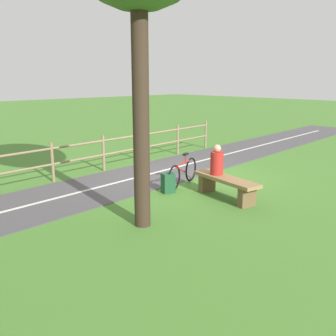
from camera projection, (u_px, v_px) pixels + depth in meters
ground_plane at (191, 178)px, 10.57m from camera, size 80.00×80.00×0.00m
paved_path at (41, 202)px, 8.46m from camera, size 4.68×36.08×0.02m
path_centre_line at (41, 202)px, 8.46m from camera, size 2.10×31.94×0.00m
bench at (226, 184)px, 8.69m from camera, size 1.85×0.78×0.50m
person_seated at (217, 162)px, 8.86m from camera, size 0.35×0.35×0.71m
bicycle at (183, 173)px, 9.74m from camera, size 0.57×1.58×0.83m
backpack at (168, 183)px, 9.18m from camera, size 0.34×0.35×0.48m
fence_roadside at (79, 154)px, 10.67m from camera, size 0.96×12.07×1.06m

